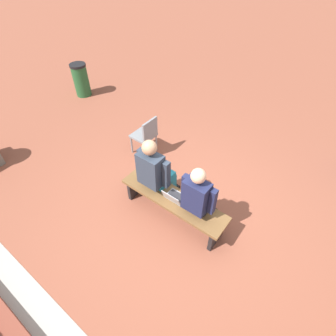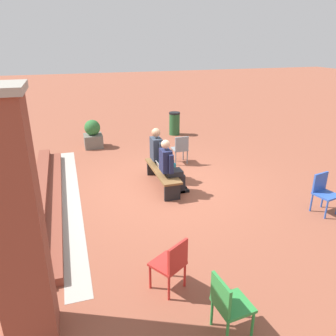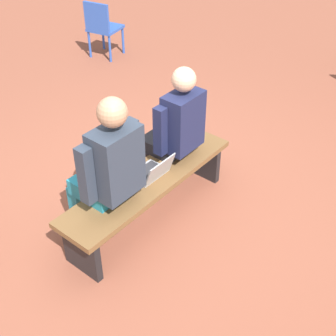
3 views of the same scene
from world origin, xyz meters
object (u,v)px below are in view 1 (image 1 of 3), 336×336
object	(u,v)px
bench	(173,202)
litter_bin	(81,80)
person_student	(199,197)
plastic_chair_far_left	(146,134)
laptop	(175,197)
person_adult	(156,171)

from	to	relation	value
bench	litter_bin	xyz separation A→B (m)	(4.42, -1.79, 0.08)
person_student	plastic_chair_far_left	xyz separation A→B (m)	(1.80, -0.90, -0.23)
plastic_chair_far_left	litter_bin	bearing A→B (deg)	-15.22
person_student	plastic_chair_far_left	size ratio (longest dim) A/B	1.58
plastic_chair_far_left	litter_bin	distance (m)	3.14
person_student	laptop	xyz separation A→B (m)	(0.38, 0.08, -0.21)
person_adult	plastic_chair_far_left	distance (m)	1.36
person_adult	plastic_chair_far_left	bearing A→B (deg)	-42.03
bench	person_adult	xyz separation A→B (m)	(0.40, -0.07, 0.38)
plastic_chair_far_left	person_student	bearing A→B (deg)	153.53
laptop	litter_bin	world-z (taller)	litter_bin
laptop	litter_bin	bearing A→B (deg)	-22.00
person_student	litter_bin	xyz separation A→B (m)	(4.83, -1.72, -0.28)
person_student	laptop	world-z (taller)	person_student
bench	person_student	size ratio (longest dim) A/B	1.36
person_student	laptop	distance (m)	0.44
person_student	laptop	bearing A→B (deg)	11.71
person_adult	litter_bin	distance (m)	4.38
laptop	litter_bin	size ratio (longest dim) A/B	0.37
person_adult	litter_bin	bearing A→B (deg)	-23.11
laptop	plastic_chair_far_left	xyz separation A→B (m)	(1.42, -0.97, -0.02)
person_student	plastic_chair_far_left	world-z (taller)	person_student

